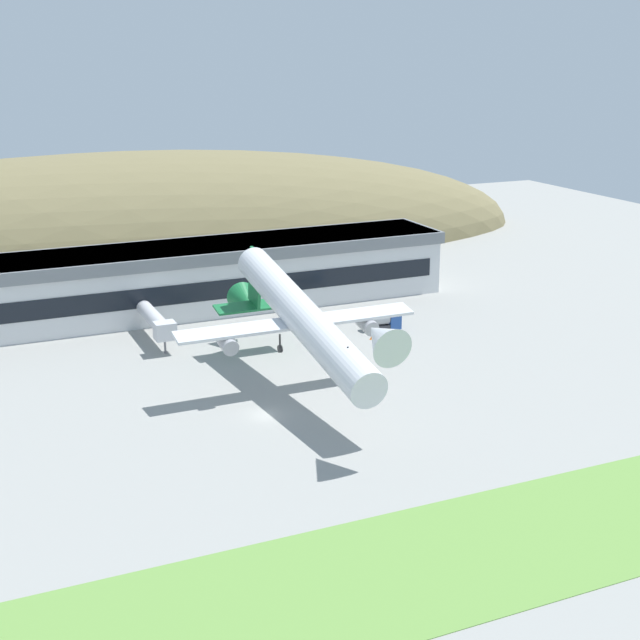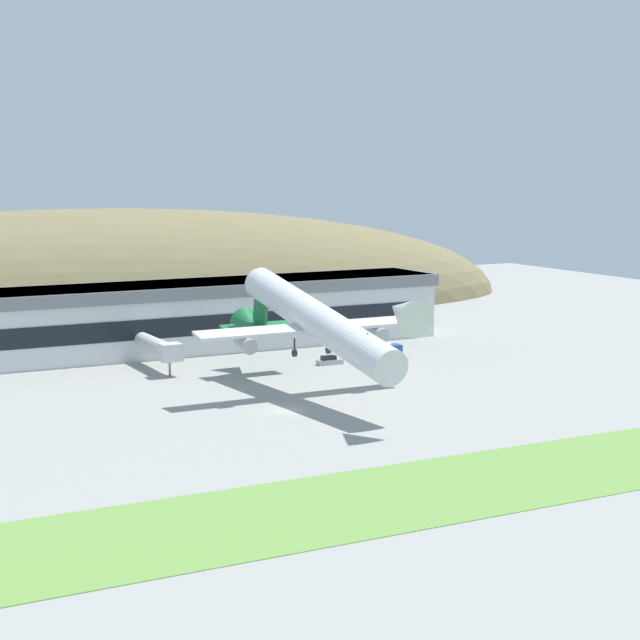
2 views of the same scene
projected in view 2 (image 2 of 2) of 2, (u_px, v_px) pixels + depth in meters
ground_plane at (284, 411)px, 148.19m from camera, size 339.07×339.07×0.00m
grass_strip_foreground at (449, 487)px, 112.78m from camera, size 305.17×20.12×0.08m
hill_backdrop at (86, 315)px, 243.58m from camera, size 223.54×63.33×48.39m
terminal_building at (132, 316)px, 191.33m from camera, size 120.44×16.66×12.52m
jetway_0 at (159, 347)px, 176.67m from camera, size 3.38×16.28×5.43m
cargo_airplane at (315, 321)px, 155.85m from camera, size 36.03×54.04×14.17m
service_car_1 at (329, 361)px, 182.70m from camera, size 4.51×1.84×1.53m
fuel_truck at (383, 351)px, 187.36m from camera, size 6.69×2.68×3.16m
traffic_cone_0 at (374, 364)px, 181.74m from camera, size 0.52×0.52×0.58m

